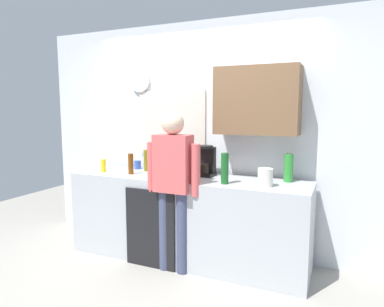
{
  "coord_description": "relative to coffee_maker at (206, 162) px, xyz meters",
  "views": [
    {
      "loc": [
        1.5,
        -2.94,
        1.62
      ],
      "look_at": [
        0.09,
        0.25,
        1.17
      ],
      "focal_mm": 32.01,
      "sensor_mm": 36.0,
      "label": 1
    }
  ],
  "objects": [
    {
      "name": "ground_plane",
      "position": [
        -0.16,
        -0.47,
        -1.06
      ],
      "size": [
        8.0,
        8.0,
        0.0
      ],
      "primitive_type": "plane",
      "color": "#9E998E"
    },
    {
      "name": "kitchen_counter",
      "position": [
        -0.16,
        -0.17,
        -0.6
      ],
      "size": [
        2.58,
        0.64,
        0.91
      ],
      "primitive_type": "cube",
      "color": "#B2B7BC",
      "rests_on": "ground_plane"
    },
    {
      "name": "dishwasher_panel",
      "position": [
        -0.42,
        -0.5,
        -0.65
      ],
      "size": [
        0.56,
        0.02,
        0.82
      ],
      "primitive_type": "cube",
      "color": "black",
      "rests_on": "ground_plane"
    },
    {
      "name": "back_wall_assembly",
      "position": [
        -0.07,
        0.23,
        0.31
      ],
      "size": [
        4.18,
        0.42,
        2.6
      ],
      "color": "silver",
      "rests_on": "ground_plane"
    },
    {
      "name": "coffee_maker",
      "position": [
        0.0,
        0.0,
        0.0
      ],
      "size": [
        0.2,
        0.2,
        0.33
      ],
      "color": "black",
      "rests_on": "kitchen_counter"
    },
    {
      "name": "bottle_olive_oil",
      "position": [
        -0.73,
        -0.03,
        -0.02
      ],
      "size": [
        0.06,
        0.06,
        0.25
      ],
      "primitive_type": "cylinder",
      "color": "olive",
      "rests_on": "kitchen_counter"
    },
    {
      "name": "bottle_clear_soda",
      "position": [
        0.87,
        0.03,
        -0.01
      ],
      "size": [
        0.09,
        0.09,
        0.28
      ],
      "primitive_type": "cylinder",
      "color": "#2D8C33",
      "rests_on": "kitchen_counter"
    },
    {
      "name": "bottle_green_wine",
      "position": [
        0.32,
        -0.32,
        0.0
      ],
      "size": [
        0.07,
        0.07,
        0.3
      ],
      "primitive_type": "cylinder",
      "color": "#195923",
      "rests_on": "kitchen_counter"
    },
    {
      "name": "bottle_dark_sauce",
      "position": [
        -0.38,
        -0.31,
        -0.06
      ],
      "size": [
        0.06,
        0.06,
        0.18
      ],
      "primitive_type": "cylinder",
      "color": "black",
      "rests_on": "kitchen_counter"
    },
    {
      "name": "bottle_amber_beer",
      "position": [
        -0.79,
        -0.26,
        -0.03
      ],
      "size": [
        0.06,
        0.06,
        0.23
      ],
      "primitive_type": "cylinder",
      "color": "brown",
      "rests_on": "kitchen_counter"
    },
    {
      "name": "cup_blue_mug",
      "position": [
        -0.91,
        0.06,
        -0.1
      ],
      "size": [
        0.08,
        0.08,
        0.1
      ],
      "primitive_type": "cylinder",
      "color": "#3351B2",
      "rests_on": "kitchen_counter"
    },
    {
      "name": "dish_soap",
      "position": [
        -1.15,
        -0.28,
        -0.07
      ],
      "size": [
        0.06,
        0.06,
        0.18
      ],
      "color": "yellow",
      "rests_on": "kitchen_counter"
    },
    {
      "name": "storage_canister",
      "position": [
        0.7,
        -0.27,
        -0.06
      ],
      "size": [
        0.14,
        0.14,
        0.17
      ],
      "primitive_type": "cylinder",
      "color": "silver",
      "rests_on": "kitchen_counter"
    },
    {
      "name": "person_at_sink",
      "position": [
        -0.16,
        -0.47,
        -0.11
      ],
      "size": [
        0.57,
        0.22,
        1.6
      ],
      "rotation": [
        0.0,
        0.0,
        -0.06
      ],
      "color": "#3F4766",
      "rests_on": "ground_plane"
    }
  ]
}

